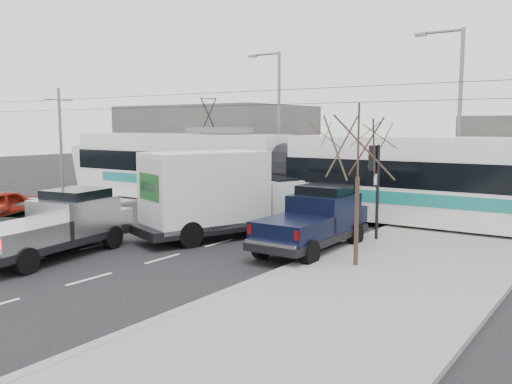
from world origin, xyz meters
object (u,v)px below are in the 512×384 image
Objects in this scene: bare_tree at (358,148)px; street_lamp_far at (276,115)px; silver_pickup at (60,224)px; navy_pickup at (316,219)px; box_truck at (218,195)px; green_car at (31,224)px; street_lamp_near at (456,112)px; traffic_signal at (375,171)px; tram at (290,173)px.

street_lamp_far is (-11.79, 13.50, 1.32)m from bare_tree.
navy_pickup is at bearing 30.02° from silver_pickup.
green_car is at bearing -113.69° from box_truck.
silver_pickup is at bearing -141.57° from navy_pickup.
green_car is (-11.50, -3.77, -3.00)m from bare_tree.
bare_tree is 0.88× the size of green_car.
green_car is at bearing 162.11° from silver_pickup.
street_lamp_near reaches higher than bare_tree.
traffic_signal is at bearing 64.24° from navy_pickup.
bare_tree is 17.97m from street_lamp_far.
green_car is at bearing -143.15° from traffic_signal.
tram reaches higher than bare_tree.
traffic_signal is at bearing -41.72° from street_lamp_far.
street_lamp_near is 1.24× the size of box_truck.
bare_tree is 0.56× the size of street_lamp_near.
navy_pickup reaches higher than green_car.
traffic_signal is 0.57× the size of silver_pickup.
street_lamp_far is 1.42× the size of silver_pickup.
silver_pickup is 1.15× the size of navy_pickup.
silver_pickup is 1.12× the size of green_car.
street_lamp_near is at bearing 91.42° from bare_tree.
green_car is (-9.22, -5.30, -0.34)m from navy_pickup.
street_lamp_near is 1.00× the size of street_lamp_far.
street_lamp_far is 1.64× the size of navy_pickup.
bare_tree reaches higher than traffic_signal.
street_lamp_far is 15.80m from navy_pickup.
street_lamp_far is (-11.50, 2.00, 0.00)m from street_lamp_near.
bare_tree is 12.47m from green_car.
street_lamp_far is 18.26m from silver_pickup.
street_lamp_near is 12.44m from box_truck.
tram is (-6.19, 3.96, -0.64)m from traffic_signal.
silver_pickup is (-1.87, -12.08, -1.00)m from tram.
traffic_signal is at bearing 45.79° from box_truck.
tram is at bearing -51.14° from street_lamp_far.
street_lamp_near is 18.43m from silver_pickup.
green_car is (-4.17, -11.73, -1.31)m from tram.
street_lamp_far is at bearing 127.63° from navy_pickup.
box_truck is at bearing -154.18° from traffic_signal.
green_car is (-2.31, 0.35, -0.31)m from silver_pickup.
traffic_signal is at bearing 105.76° from bare_tree.
green_car is at bearing -111.13° from tram.
silver_pickup is at bearing -81.62° from street_lamp_far.
street_lamp_far reaches higher than box_truck.
traffic_signal is at bearing 16.35° from green_car.
navy_pickup is at bearing 146.13° from bare_tree.
silver_pickup is 6.08m from box_truck.
box_truck is (2.58, 5.47, 0.60)m from silver_pickup.
tram reaches higher than green_car.
bare_tree is 7.06m from box_truck.
tram is (4.46, -5.54, -3.01)m from street_lamp_far.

